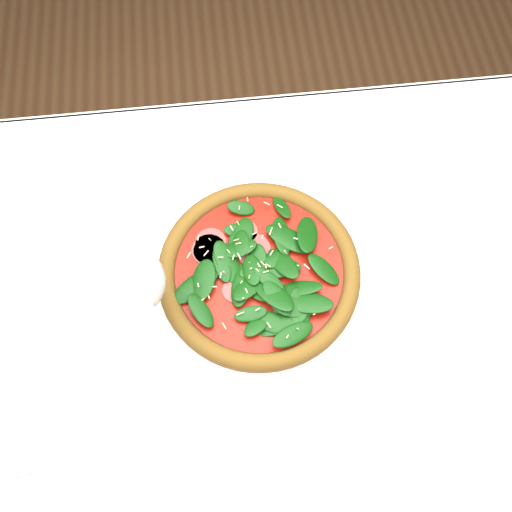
{
  "coord_description": "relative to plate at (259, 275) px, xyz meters",
  "views": [
    {
      "loc": [
        -0.0,
        -0.32,
        1.62
      ],
      "look_at": [
        0.04,
        0.06,
        0.77
      ],
      "focal_mm": 40.0,
      "sensor_mm": 36.0,
      "label": 1
    }
  ],
  "objects": [
    {
      "name": "dining_table",
      "position": [
        -0.04,
        -0.03,
        -0.11
      ],
      "size": [
        1.21,
        0.81,
        0.75
      ],
      "color": "white",
      "rests_on": "ground"
    },
    {
      "name": "ground",
      "position": [
        -0.04,
        -0.03,
        -0.76
      ],
      "size": [
        6.0,
        6.0,
        0.0
      ],
      "primitive_type": "plane",
      "color": "brown",
      "rests_on": "ground"
    },
    {
      "name": "pizza",
      "position": [
        0.0,
        0.0,
        0.02
      ],
      "size": [
        0.41,
        0.41,
        0.04
      ],
      "rotation": [
        0.0,
        0.0,
        -0.32
      ],
      "color": "brown",
      "rests_on": "plate"
    },
    {
      "name": "saucer_near",
      "position": [
        0.31,
        -0.11,
        -0.0
      ],
      "size": [
        0.14,
        0.14,
        0.01
      ],
      "color": "white",
      "rests_on": "dining_table"
    },
    {
      "name": "plate",
      "position": [
        0.0,
        0.0,
        0.0
      ],
      "size": [
        0.38,
        0.38,
        0.02
      ],
      "color": "white",
      "rests_on": "dining_table"
    },
    {
      "name": "wine_glass",
      "position": [
        -0.18,
        -0.05,
        0.14
      ],
      "size": [
        0.09,
        0.09,
        0.22
      ],
      "color": "white",
      "rests_on": "dining_table"
    },
    {
      "name": "napkin",
      "position": [
        -0.37,
        -0.23,
        -0.0
      ],
      "size": [
        0.16,
        0.09,
        0.01
      ],
      "primitive_type": "cube",
      "rotation": [
        0.0,
        0.0,
        0.2
      ],
      "color": "white",
      "rests_on": "dining_table"
    },
    {
      "name": "saucer_far",
      "position": [
        0.23,
        0.14,
        -0.0
      ],
      "size": [
        0.16,
        0.16,
        0.01
      ],
      "color": "white",
      "rests_on": "dining_table"
    },
    {
      "name": "fork",
      "position": [
        -0.38,
        -0.21,
        0.01
      ],
      "size": [
        0.06,
        0.15,
        0.0
      ],
      "rotation": [
        0.0,
        0.0,
        0.31
      ],
      "color": "silver",
      "rests_on": "napkin"
    }
  ]
}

